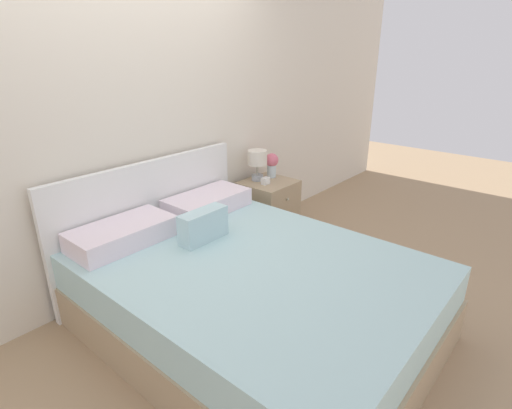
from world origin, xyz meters
The scene contains 7 objects.
ground_plane centered at (0.00, 0.00, 0.00)m, with size 12.00×12.00×0.00m, color tan.
wall_back centered at (0.00, 0.07, 1.30)m, with size 8.00×0.06×2.60m.
bed centered at (0.00, -1.01, 0.28)m, with size 1.67×2.17×0.98m.
nightstand centered at (1.20, -0.25, 0.29)m, with size 0.48×0.47×0.57m.
table_lamp centered at (1.16, -0.14, 0.77)m, with size 0.19×0.19×0.30m.
flower_vase centered at (1.33, -0.18, 0.71)m, with size 0.13×0.13×0.24m.
alarm_clock centered at (1.12, -0.28, 0.61)m, with size 0.08×0.06×0.07m.
Camera 1 is at (-1.67, -2.53, 1.77)m, focal length 28.00 mm.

